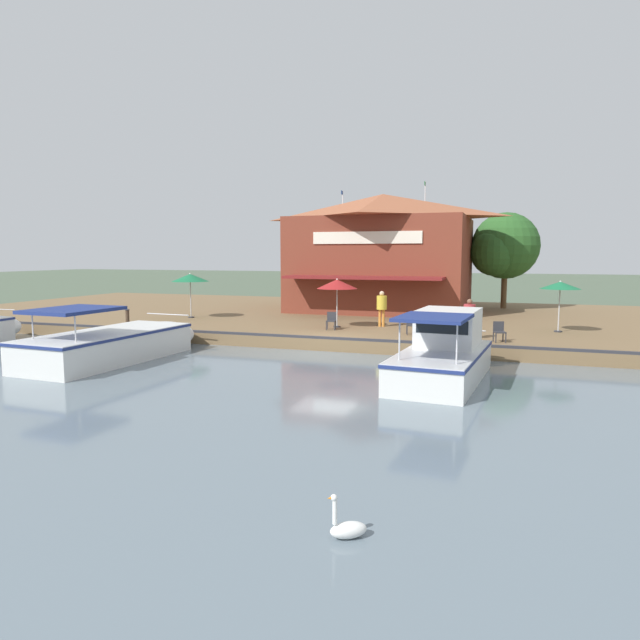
# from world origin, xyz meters

# --- Properties ---
(ground_plane) EXTENTS (220.00, 220.00, 0.00)m
(ground_plane) POSITION_xyz_m (0.00, 0.00, 0.00)
(ground_plane) COLOR #4C5B47
(quay_deck) EXTENTS (22.00, 56.00, 0.60)m
(quay_deck) POSITION_xyz_m (-11.00, 0.00, 0.30)
(quay_deck) COLOR brown
(quay_deck) RESTS_ON ground
(quay_edge_fender) EXTENTS (0.20, 50.40, 0.10)m
(quay_edge_fender) POSITION_xyz_m (-0.10, 0.00, 0.65)
(quay_edge_fender) COLOR #2D2D33
(quay_edge_fender) RESTS_ON quay_deck
(waterfront_restaurant) EXTENTS (10.39, 11.29, 8.14)m
(waterfront_restaurant) POSITION_xyz_m (-13.54, -0.58, 4.38)
(waterfront_restaurant) COLOR brown
(waterfront_restaurant) RESTS_ON quay_deck
(patio_umbrella_by_entrance) EXTENTS (1.83, 1.83, 2.40)m
(patio_umbrella_by_entrance) POSITION_xyz_m (-5.71, 9.62, 2.77)
(patio_umbrella_by_entrance) COLOR #B7B7B7
(patio_umbrella_by_entrance) RESTS_ON quay_deck
(patio_umbrella_near_quay_edge) EXTENTS (2.01, 2.01, 2.42)m
(patio_umbrella_near_quay_edge) POSITION_xyz_m (-4.03, -0.69, 2.75)
(patio_umbrella_near_quay_edge) COLOR #B7B7B7
(patio_umbrella_near_quay_edge) RESTS_ON quay_deck
(patio_umbrella_far_corner) EXTENTS (2.10, 2.10, 2.55)m
(patio_umbrella_far_corner) POSITION_xyz_m (-5.45, -9.88, 2.88)
(patio_umbrella_far_corner) COLOR #B7B7B7
(patio_umbrella_far_corner) RESTS_ON quay_deck
(cafe_chair_under_first_umbrella) EXTENTS (0.53, 0.53, 0.85)m
(cafe_chair_under_first_umbrella) POSITION_xyz_m (-2.71, 3.25, 1.08)
(cafe_chair_under_first_umbrella) COLOR #2D2D33
(cafe_chair_under_first_umbrella) RESTS_ON quay_deck
(cafe_chair_mid_patio) EXTENTS (0.55, 0.55, 0.85)m
(cafe_chair_mid_patio) POSITION_xyz_m (-1.58, 7.09, 1.08)
(cafe_chair_mid_patio) COLOR #2D2D33
(cafe_chair_mid_patio) RESTS_ON quay_deck
(cafe_chair_beside_entrance) EXTENTS (0.51, 0.51, 0.85)m
(cafe_chair_beside_entrance) POSITION_xyz_m (-3.09, -0.68, 1.08)
(cafe_chair_beside_entrance) COLOR #2D2D33
(cafe_chair_beside_entrance) RESTS_ON quay_deck
(person_at_quay_edge) EXTENTS (0.49, 0.49, 1.73)m
(person_at_quay_edge) POSITION_xyz_m (-1.98, 5.84, 1.69)
(person_at_quay_edge) COLOR #4C4C56
(person_at_quay_edge) RESTS_ON quay_deck
(person_near_entrance) EXTENTS (0.51, 0.51, 1.79)m
(person_near_entrance) POSITION_xyz_m (-5.03, 1.35, 1.73)
(person_near_entrance) COLOR orange
(person_near_entrance) RESTS_ON quay_deck
(motorboat_second_along) EXTENTS (7.17, 2.92, 2.28)m
(motorboat_second_along) POSITION_xyz_m (3.49, 5.51, 0.88)
(motorboat_second_along) COLOR silver
(motorboat_second_along) RESTS_ON river_water
(motorboat_distant_upstream) EXTENTS (8.41, 3.21, 2.21)m
(motorboat_distant_upstream) POSITION_xyz_m (4.15, -7.18, 0.73)
(motorboat_distant_upstream) COLOR silver
(motorboat_distant_upstream) RESTS_ON river_water
(mooring_post) EXTENTS (0.22, 0.22, 0.93)m
(mooring_post) POSITION_xyz_m (-0.35, -10.31, 1.07)
(mooring_post) COLOR #473323
(mooring_post) RESTS_ON quay_deck
(swan) EXTENTS (0.55, 0.62, 0.69)m
(swan) POSITION_xyz_m (15.24, 5.43, 0.23)
(swan) COLOR white
(swan) RESTS_ON river_water
(tree_downstream_bank) EXTENTS (3.90, 3.71, 7.00)m
(tree_downstream_bank) POSITION_xyz_m (-15.91, 0.98, 5.62)
(tree_downstream_bank) COLOR brown
(tree_downstream_bank) RESTS_ON quay_deck
(tree_upstream_bank) EXTENTS (4.64, 4.42, 6.39)m
(tree_upstream_bank) POSITION_xyz_m (-17.15, 6.78, 4.66)
(tree_upstream_bank) COLOR brown
(tree_upstream_bank) RESTS_ON quay_deck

